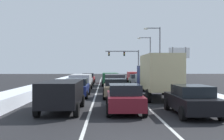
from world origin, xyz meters
TOP-DOWN VIEW (x-y plane):
  - ground_plane at (0.00, 20.87)m, footprint 135.68×135.68m
  - lane_stripe_between_right_lane_and_center_lane at (1.70, 26.09)m, footprint 0.14×57.40m
  - lane_stripe_between_center_lane_and_left_lane at (-1.70, 26.09)m, footprint 0.14×57.40m
  - snow_bank_right_shoulder at (7.00, 26.09)m, footprint 1.24×57.40m
  - snow_bank_left_shoulder at (-7.00, 26.09)m, footprint 1.82×57.40m
  - sedan_black_right_lane_nearest at (3.52, 5.90)m, footprint 2.00×4.50m
  - box_truck_right_lane_second at (3.20, 13.04)m, footprint 2.53×7.20m
  - suv_silver_right_lane_third at (3.61, 21.05)m, footprint 2.16×4.90m
  - sedan_gray_right_lane_fourth at (3.22, 27.09)m, footprint 2.00×4.50m
  - suv_red_right_lane_fifth at (3.65, 33.48)m, footprint 2.16×4.90m
  - sedan_maroon_center_lane_nearest at (0.17, 6.89)m, footprint 2.00×4.50m
  - sedan_tan_center_lane_second at (-0.06, 13.84)m, footprint 2.00×4.50m
  - suv_charcoal_center_lane_third at (0.10, 20.99)m, footprint 2.16×4.90m
  - suv_green_center_lane_fourth at (-0.21, 27.32)m, footprint 2.16×4.90m
  - sedan_white_center_lane_fifth at (0.02, 33.54)m, footprint 2.00×4.50m
  - suv_black_left_lane_nearest at (-3.24, 7.12)m, footprint 2.16×4.90m
  - sedan_navy_left_lane_second at (-3.19, 14.25)m, footprint 2.00×4.50m
  - suv_silver_left_lane_third at (-3.38, 20.38)m, footprint 2.16×4.90m
  - sedan_gray_left_lane_fourth at (-3.42, 26.80)m, footprint 2.00×4.50m
  - sedan_red_left_lane_fifth at (-3.40, 32.82)m, footprint 2.00×4.50m
  - traffic_light_gantry at (4.27, 52.17)m, footprint 7.54×0.47m
  - street_lamp_right_near at (7.29, 33.92)m, footprint 2.66×0.36m
  - street_lamp_right_mid at (7.56, 44.36)m, footprint 2.66×0.36m
  - roadside_sign_right at (10.44, 33.18)m, footprint 3.20×0.16m

SIDE VIEW (x-z plane):
  - ground_plane at x=0.00m, z-range 0.00..0.00m
  - lane_stripe_between_right_lane_and_center_lane at x=1.70m, z-range 0.00..0.01m
  - lane_stripe_between_center_lane_and_left_lane at x=-1.70m, z-range 0.00..0.01m
  - snow_bank_right_shoulder at x=7.00m, z-range 0.00..0.46m
  - snow_bank_left_shoulder at x=-7.00m, z-range 0.00..0.77m
  - sedan_black_right_lane_nearest at x=3.52m, z-range 0.01..1.52m
  - sedan_gray_right_lane_fourth at x=3.22m, z-range 0.01..1.52m
  - sedan_maroon_center_lane_nearest at x=0.17m, z-range 0.01..1.52m
  - sedan_tan_center_lane_second at x=-0.06m, z-range 0.01..1.52m
  - sedan_white_center_lane_fifth at x=0.02m, z-range 0.01..1.52m
  - sedan_navy_left_lane_second at x=-3.19m, z-range 0.01..1.52m
  - sedan_gray_left_lane_fourth at x=-3.42m, z-range 0.01..1.52m
  - sedan_red_left_lane_fifth at x=-3.40m, z-range 0.01..1.52m
  - suv_silver_right_lane_third at x=3.61m, z-range 0.18..1.85m
  - suv_red_right_lane_fifth at x=3.65m, z-range 0.18..1.85m
  - suv_charcoal_center_lane_third at x=0.10m, z-range 0.18..1.85m
  - suv_green_center_lane_fourth at x=-0.21m, z-range 0.18..1.85m
  - suv_black_left_lane_nearest at x=-3.24m, z-range 0.18..1.85m
  - suv_silver_left_lane_third at x=-3.38m, z-range 0.18..1.85m
  - box_truck_right_lane_second at x=3.20m, z-range 0.22..3.58m
  - roadside_sign_right at x=10.44m, z-range 1.27..6.77m
  - traffic_light_gantry at x=4.27m, z-range 1.40..7.60m
  - street_lamp_right_mid at x=7.56m, z-range 0.81..9.08m
  - street_lamp_right_near at x=7.29m, z-range 0.82..9.44m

